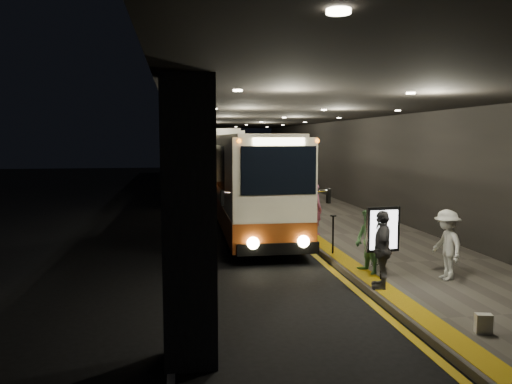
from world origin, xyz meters
TOP-DOWN VIEW (x-y plane):
  - ground at (0.00, 0.00)m, footprint 90.00×90.00m
  - lane_line_white at (-1.80, 5.00)m, footprint 0.12×50.00m
  - kerb_stripe_yellow at (2.35, 5.00)m, footprint 0.18×50.00m
  - sidewalk at (4.75, 5.00)m, footprint 4.50×50.00m
  - tactile_strip at (2.85, 5.00)m, footprint 0.50×50.00m
  - terminal_wall at (7.00, 5.00)m, footprint 0.10×50.00m
  - support_columns at (-1.50, 4.00)m, footprint 0.80×24.80m
  - canopy at (2.50, 5.00)m, footprint 9.00×50.00m
  - coach_main at (1.00, 2.92)m, footprint 2.48×11.29m
  - coach_second at (0.80, 15.17)m, footprint 3.33×12.44m
  - passenger_boarding at (3.03, 1.03)m, footprint 0.63×0.76m
  - passenger_waiting_green at (2.98, -4.05)m, footprint 0.67×0.87m
  - passenger_waiting_white at (4.58, -4.86)m, footprint 0.51×1.08m
  - passenger_waiting_grey at (2.80, -5.27)m, footprint 0.85×1.14m
  - bag_polka at (3.50, -3.35)m, footprint 0.34×0.23m
  - bag_plain at (3.48, -8.02)m, footprint 0.30×0.22m
  - info_sign at (3.07, -4.66)m, footprint 0.83×0.19m
  - stanchion_post at (2.75, -1.91)m, footprint 0.05×0.05m

SIDE VIEW (x-z plane):
  - ground at x=0.00m, z-range 0.00..0.00m
  - lane_line_white at x=-1.80m, z-range 0.00..0.01m
  - kerb_stripe_yellow at x=2.35m, z-range 0.00..0.01m
  - sidewalk at x=4.75m, z-range 0.00..0.15m
  - tactile_strip at x=2.85m, z-range 0.15..0.16m
  - bag_plain at x=3.48m, z-range 0.15..0.49m
  - bag_polka at x=3.50m, z-range 0.15..0.53m
  - stanchion_post at x=2.75m, z-range 0.15..1.27m
  - passenger_waiting_green at x=2.98m, z-range 0.15..1.74m
  - passenger_waiting_white at x=4.58m, z-range 0.15..1.81m
  - passenger_waiting_grey at x=2.80m, z-range 0.15..1.90m
  - passenger_boarding at x=3.03m, z-range 0.15..1.94m
  - info_sign at x=3.07m, z-range 0.45..2.19m
  - coach_main at x=1.00m, z-range -0.07..3.43m
  - coach_second at x=0.80m, z-range -0.08..3.79m
  - support_columns at x=-1.50m, z-range 0.00..4.40m
  - terminal_wall at x=7.00m, z-range 0.00..6.00m
  - canopy at x=2.50m, z-range 4.40..4.80m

